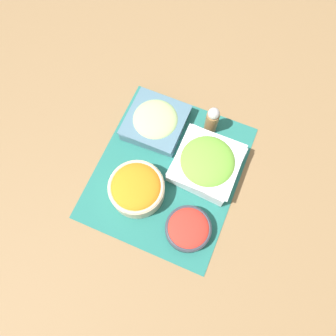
{
  "coord_description": "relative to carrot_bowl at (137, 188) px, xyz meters",
  "views": [
    {
      "loc": [
        -0.31,
        -0.13,
        0.96
      ],
      "look_at": [
        0.0,
        0.0,
        0.03
      ],
      "focal_mm": 35.0,
      "sensor_mm": 36.0,
      "label": 1
    }
  ],
  "objects": [
    {
      "name": "ground_plane",
      "position": [
        0.1,
        -0.06,
        -0.05
      ],
      "size": [
        3.0,
        3.0,
        0.0
      ],
      "primitive_type": "plane",
      "color": "olive"
    },
    {
      "name": "lettuce_bowl",
      "position": [
        0.15,
        -0.16,
        -0.0
      ],
      "size": [
        0.2,
        0.2,
        0.08
      ],
      "color": "white",
      "rests_on": "placemat"
    },
    {
      "name": "placemat",
      "position": [
        0.1,
        -0.06,
        -0.04
      ],
      "size": [
        0.5,
        0.43,
        0.0
      ],
      "color": "#236B60",
      "rests_on": "ground_plane"
    },
    {
      "name": "cucumber_bowl",
      "position": [
        0.23,
        0.04,
        -0.01
      ],
      "size": [
        0.19,
        0.19,
        0.06
      ],
      "color": "slate",
      "rests_on": "placemat"
    },
    {
      "name": "pepper_shaker",
      "position": [
        0.29,
        -0.13,
        0.01
      ],
      "size": [
        0.04,
        0.04,
        0.11
      ],
      "color": "olive",
      "rests_on": "placemat"
    },
    {
      "name": "carrot_bowl",
      "position": [
        0.0,
        0.0,
        0.0
      ],
      "size": [
        0.16,
        0.16,
        0.08
      ],
      "color": "beige",
      "rests_on": "placemat"
    },
    {
      "name": "tomato_bowl",
      "position": [
        -0.05,
        -0.18,
        -0.02
      ],
      "size": [
        0.13,
        0.13,
        0.05
      ],
      "color": "#333842",
      "rests_on": "placemat"
    }
  ]
}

